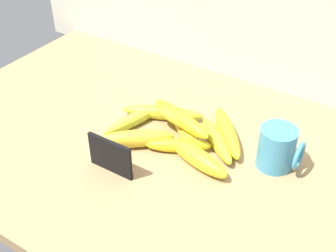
# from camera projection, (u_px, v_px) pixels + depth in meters

# --- Properties ---
(counter_top) EXTENTS (1.10, 0.76, 0.03)m
(counter_top) POSITION_uv_depth(u_px,v_px,m) (139.00, 142.00, 1.06)
(counter_top) COLOR #A27F54
(counter_top) RESTS_ON ground
(chalkboard_sign) EXTENTS (0.11, 0.02, 0.08)m
(chalkboard_sign) POSITION_uv_depth(u_px,v_px,m) (111.00, 157.00, 0.93)
(chalkboard_sign) COLOR black
(chalkboard_sign) RESTS_ON counter_top
(coffee_mug) EXTENTS (0.10, 0.08, 0.10)m
(coffee_mug) POSITION_uv_depth(u_px,v_px,m) (278.00, 148.00, 0.94)
(coffee_mug) COLOR #3F92BA
(coffee_mug) RESTS_ON counter_top
(banana_0) EXTENTS (0.15, 0.10, 0.03)m
(banana_0) POSITION_uv_depth(u_px,v_px,m) (179.00, 146.00, 1.00)
(banana_0) COLOR yellow
(banana_0) RESTS_ON counter_top
(banana_1) EXTENTS (0.08, 0.18, 0.03)m
(banana_1) POSITION_uv_depth(u_px,v_px,m) (133.00, 120.00, 1.08)
(banana_1) COLOR #B2C334
(banana_1) RESTS_ON counter_top
(banana_2) EXTENTS (0.17, 0.15, 0.04)m
(banana_2) POSITION_uv_depth(u_px,v_px,m) (135.00, 139.00, 1.01)
(banana_2) COLOR yellow
(banana_2) RESTS_ON counter_top
(banana_3) EXTENTS (0.17, 0.15, 0.03)m
(banana_3) POSITION_uv_depth(u_px,v_px,m) (184.00, 130.00, 1.05)
(banana_3) COLOR yellow
(banana_3) RESTS_ON counter_top
(banana_4) EXTENTS (0.21, 0.12, 0.04)m
(banana_4) POSITION_uv_depth(u_px,v_px,m) (163.00, 113.00, 1.10)
(banana_4) COLOR gold
(banana_4) RESTS_ON counter_top
(banana_5) EXTENTS (0.15, 0.14, 0.03)m
(banana_5) POSITION_uv_depth(u_px,v_px,m) (217.00, 140.00, 1.01)
(banana_5) COLOR gold
(banana_5) RESTS_ON counter_top
(banana_6) EXTENTS (0.17, 0.08, 0.04)m
(banana_6) POSITION_uv_depth(u_px,v_px,m) (198.00, 158.00, 0.96)
(banana_6) COLOR yellow
(banana_6) RESTS_ON counter_top
(banana_7) EXTENTS (0.16, 0.18, 0.04)m
(banana_7) POSITION_uv_depth(u_px,v_px,m) (227.00, 132.00, 1.04)
(banana_7) COLOR yellow
(banana_7) RESTS_ON counter_top
(banana_8) EXTENTS (0.19, 0.10, 0.04)m
(banana_8) POSITION_uv_depth(u_px,v_px,m) (181.00, 118.00, 1.02)
(banana_8) COLOR yellow
(banana_8) RESTS_ON banana_3
(banana_9) EXTENTS (0.16, 0.06, 0.03)m
(banana_9) POSITION_uv_depth(u_px,v_px,m) (182.00, 121.00, 1.02)
(banana_9) COLOR gold
(banana_9) RESTS_ON banana_3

